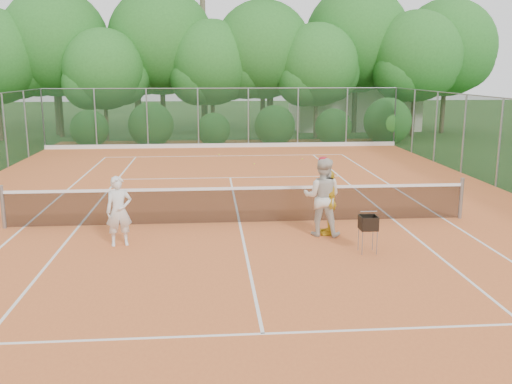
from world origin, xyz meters
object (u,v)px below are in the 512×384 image
player_white (119,211)px  player_center_grp (322,197)px  ball_hopper (368,224)px  player_yellow (329,202)px

player_white → player_center_grp: size_ratio=0.83×
player_white → ball_hopper: bearing=-23.4°
player_white → player_yellow: 4.92m
player_yellow → ball_hopper: bearing=26.6°
player_yellow → player_white: bearing=-78.5°
player_center_grp → player_yellow: player_center_grp is taller
player_white → ball_hopper: 5.55m
player_yellow → player_center_grp: bearing=-61.8°
player_white → player_center_grp: bearing=-8.0°
player_white → ball_hopper: player_white is taller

